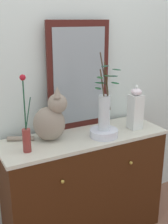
{
  "coord_description": "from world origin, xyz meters",
  "views": [
    {
      "loc": [
        -0.9,
        -1.7,
        1.64
      ],
      "look_at": [
        0.0,
        0.0,
        1.02
      ],
      "focal_mm": 46.29,
      "sensor_mm": 36.0,
      "label": 1
    }
  ],
  "objects_px": {
    "bowl_porcelain": "(104,133)",
    "jar_lidded_porcelain": "(135,109)",
    "sideboard": "(84,186)",
    "mirror_leaning": "(79,76)",
    "cat_sitting": "(51,119)",
    "vase_slim_green": "(26,133)",
    "vase_glass_clear": "(104,110)"
  },
  "relations": [
    {
      "from": "sideboard",
      "to": "mirror_leaning",
      "type": "bearing_deg",
      "value": 73.32
    },
    {
      "from": "mirror_leaning",
      "to": "cat_sitting",
      "type": "relative_size",
      "value": 1.97
    },
    {
      "from": "mirror_leaning",
      "to": "cat_sitting",
      "type": "distance_m",
      "value": 0.41
    },
    {
      "from": "vase_slim_green",
      "to": "bowl_porcelain",
      "type": "height_order",
      "value": "vase_slim_green"
    },
    {
      "from": "sideboard",
      "to": "cat_sitting",
      "type": "relative_size",
      "value": 3.01
    },
    {
      "from": "vase_slim_green",
      "to": "vase_glass_clear",
      "type": "bearing_deg",
      "value": -2.01
    },
    {
      "from": "mirror_leaning",
      "to": "jar_lidded_porcelain",
      "type": "xyz_separation_m",
      "value": [
        0.36,
        -0.23,
        -0.25
      ]
    },
    {
      "from": "bowl_porcelain",
      "to": "vase_glass_clear",
      "type": "xyz_separation_m",
      "value": [
        -0.0,
        -0.0,
        0.18
      ]
    },
    {
      "from": "vase_glass_clear",
      "to": "vase_slim_green",
      "type": "bearing_deg",
      "value": 177.99
    },
    {
      "from": "vase_glass_clear",
      "to": "jar_lidded_porcelain",
      "type": "relative_size",
      "value": 1.61
    },
    {
      "from": "cat_sitting",
      "to": "mirror_leaning",
      "type": "bearing_deg",
      "value": 26.72
    },
    {
      "from": "sideboard",
      "to": "cat_sitting",
      "type": "bearing_deg",
      "value": 170.62
    },
    {
      "from": "vase_glass_clear",
      "to": "jar_lidded_porcelain",
      "type": "height_order",
      "value": "vase_glass_clear"
    },
    {
      "from": "mirror_leaning",
      "to": "bowl_porcelain",
      "type": "relative_size",
      "value": 3.94
    },
    {
      "from": "vase_slim_green",
      "to": "jar_lidded_porcelain",
      "type": "bearing_deg",
      "value": 0.88
    },
    {
      "from": "bowl_porcelain",
      "to": "vase_glass_clear",
      "type": "height_order",
      "value": "vase_glass_clear"
    },
    {
      "from": "bowl_porcelain",
      "to": "jar_lidded_porcelain",
      "type": "distance_m",
      "value": 0.32
    },
    {
      "from": "sideboard",
      "to": "vase_glass_clear",
      "type": "xyz_separation_m",
      "value": [
        0.12,
        -0.08,
        0.62
      ]
    },
    {
      "from": "vase_slim_green",
      "to": "cat_sitting",
      "type": "bearing_deg",
      "value": 26.17
    },
    {
      "from": "cat_sitting",
      "to": "vase_glass_clear",
      "type": "xyz_separation_m",
      "value": [
        0.35,
        -0.12,
        0.05
      ]
    },
    {
      "from": "vase_slim_green",
      "to": "bowl_porcelain",
      "type": "xyz_separation_m",
      "value": [
        0.56,
        -0.02,
        -0.1
      ]
    },
    {
      "from": "mirror_leaning",
      "to": "vase_slim_green",
      "type": "relative_size",
      "value": 1.61
    },
    {
      "from": "jar_lidded_porcelain",
      "to": "cat_sitting",
      "type": "bearing_deg",
      "value": 172.44
    },
    {
      "from": "sideboard",
      "to": "cat_sitting",
      "type": "height_order",
      "value": "cat_sitting"
    },
    {
      "from": "mirror_leaning",
      "to": "jar_lidded_porcelain",
      "type": "bearing_deg",
      "value": -32.98
    },
    {
      "from": "bowl_porcelain",
      "to": "cat_sitting",
      "type": "bearing_deg",
      "value": 161.96
    },
    {
      "from": "mirror_leaning",
      "to": "cat_sitting",
      "type": "height_order",
      "value": "mirror_leaning"
    },
    {
      "from": "cat_sitting",
      "to": "bowl_porcelain",
      "type": "height_order",
      "value": "cat_sitting"
    },
    {
      "from": "sideboard",
      "to": "mirror_leaning",
      "type": "distance_m",
      "value": 0.84
    },
    {
      "from": "vase_slim_green",
      "to": "mirror_leaning",
      "type": "bearing_deg",
      "value": 26.5
    },
    {
      "from": "vase_slim_green",
      "to": "jar_lidded_porcelain",
      "type": "relative_size",
      "value": 1.47
    },
    {
      "from": "sideboard",
      "to": "mirror_leaning",
      "type": "relative_size",
      "value": 1.53
    }
  ]
}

